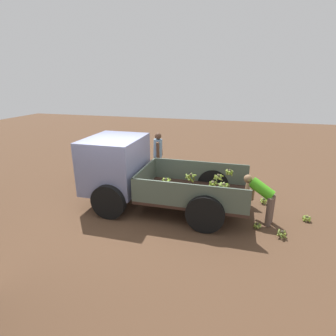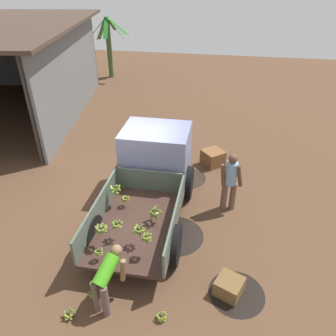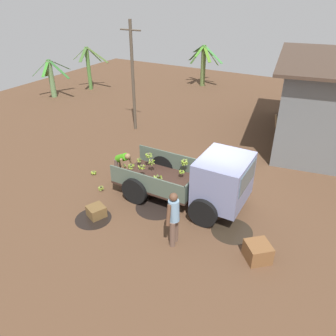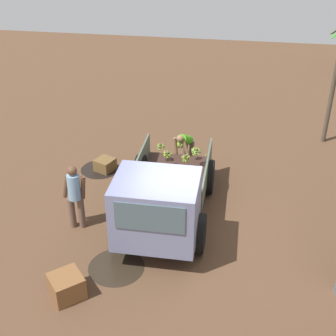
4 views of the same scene
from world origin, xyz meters
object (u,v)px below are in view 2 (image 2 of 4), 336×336
Objects in this scene: person_worker_loading at (106,277)px; banana_bunch_on_ground_3 at (161,316)px; banana_bunch_on_ground_0 at (69,314)px; person_foreground_visitor at (230,180)px; wooden_crate_0 at (229,286)px; banana_bunch_on_ground_2 at (93,294)px; wooden_crate_1 at (213,158)px; cargo_truck at (153,167)px.

person_worker_loading is 1.28m from banana_bunch_on_ground_3.
banana_bunch_on_ground_3 is at bearing -81.31° from banana_bunch_on_ground_0.
person_foreground_visitor reaches higher than wooden_crate_0.
banana_bunch_on_ground_3 is at bearing 124.03° from wooden_crate_0.
person_foreground_visitor reaches higher than banana_bunch_on_ground_3.
banana_bunch_on_ground_2 is 6.00m from wooden_crate_1.
banana_bunch_on_ground_2 is (-3.50, 0.49, -0.95)m from cargo_truck.
person_worker_loading is (-3.55, 0.12, -0.30)m from cargo_truck.
wooden_crate_0 reaches higher than banana_bunch_on_ground_2.
wooden_crate_1 is (5.63, -2.06, 0.17)m from banana_bunch_on_ground_2.
cargo_truck is at bearing 37.25° from wooden_crate_0.
person_worker_loading is at bearing 105.41° from wooden_crate_0.
person_foreground_visitor is 4.33m from banana_bunch_on_ground_2.
banana_bunch_on_ground_0 is (-0.46, 0.65, -0.62)m from person_worker_loading.
wooden_crate_0 is at bearing -55.97° from banana_bunch_on_ground_3.
person_worker_loading is 2.48m from wooden_crate_0.
wooden_crate_0 is (-2.76, -0.10, -0.77)m from person_foreground_visitor.
banana_bunch_on_ground_0 is (-3.87, 2.89, -0.84)m from person_foreground_visitor.
cargo_truck is at bearing 143.80° from wooden_crate_1.
wooden_crate_1 is at bearing -173.49° from person_foreground_visitor.
banana_bunch_on_ground_0 is at bearing 98.69° from banana_bunch_on_ground_3.
wooden_crate_0 is (1.11, -2.99, 0.07)m from banana_bunch_on_ground_0.
banana_bunch_on_ground_3 is 0.43× the size of wooden_crate_0.
wooden_crate_0 is 5.09m from wooden_crate_1.
banana_bunch_on_ground_3 is (-0.20, -1.09, -0.64)m from person_worker_loading.
cargo_truck is 3.57m from person_worker_loading.
banana_bunch_on_ground_3 is (-3.75, -0.97, -0.94)m from cargo_truck.
wooden_crate_1 is at bearing 0.90° from person_worker_loading.
cargo_truck is 3.66m from banana_bunch_on_ground_2.
wooden_crate_0 reaches higher than banana_bunch_on_ground_3.
person_worker_loading is 2.36× the size of wooden_crate_0.
person_foreground_visitor is 2.73× the size of wooden_crate_1.
wooden_crate_0 is at bearing -172.71° from wooden_crate_1.
person_foreground_visitor reaches higher than wooden_crate_1.
wooden_crate_1 is at bearing -20.06° from banana_bunch_on_ground_2.
person_foreground_visitor is 2.87m from wooden_crate_0.
banana_bunch_on_ground_3 is at bearing 174.22° from wooden_crate_1.
banana_bunch_on_ground_2 is at bearing 171.83° from cargo_truck.
wooden_crate_1 is (2.14, -1.57, -0.78)m from cargo_truck.
wooden_crate_1 is (6.15, -2.34, 0.15)m from banana_bunch_on_ground_0.
cargo_truck is 2.12m from person_foreground_visitor.
wooden_crate_0 is at bearing -142.91° from cargo_truck.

